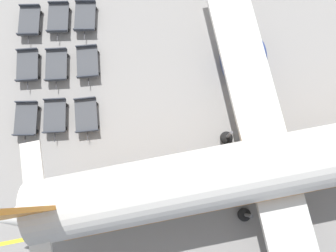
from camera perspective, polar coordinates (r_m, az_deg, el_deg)
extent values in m
cylinder|color=white|center=(24.11, 21.46, -5.84)|extent=(6.24, 36.52, 4.22)
cone|color=white|center=(24.12, -22.79, -13.88)|extent=(4.28, 5.27, 4.01)
cube|color=orange|center=(18.73, -27.12, -13.72)|extent=(0.46, 3.17, 6.89)
cube|color=white|center=(23.28, -21.84, -13.73)|extent=(9.30, 1.85, 0.24)
cube|color=white|center=(24.50, 17.58, -6.86)|extent=(33.15, 5.18, 0.44)
cylinder|color=navy|center=(27.75, 12.84, 11.45)|extent=(2.68, 3.29, 2.51)
cube|color=orange|center=(24.80, 20.85, -6.05)|extent=(6.12, 32.89, 0.76)
cylinder|color=#56565B|center=(25.19, 13.71, -14.89)|extent=(0.24, 0.24, 2.22)
sphere|color=black|center=(26.27, 13.13, -14.80)|extent=(1.02, 1.02, 1.02)
cylinder|color=#56565B|center=(25.36, 10.55, -1.59)|extent=(0.24, 0.24, 2.22)
sphere|color=black|center=(26.44, 10.12, -2.04)|extent=(1.02, 1.02, 1.02)
cube|color=#424449|center=(31.94, -23.02, 16.51)|extent=(2.98, 2.08, 0.10)
cube|color=#2D333D|center=(31.15, -23.34, 14.50)|extent=(0.28, 1.77, 0.32)
cube|color=#2D333D|center=(32.44, -23.00, 18.79)|extent=(0.28, 1.77, 0.32)
cube|color=#333338|center=(31.25, -23.15, 13.60)|extent=(0.70, 0.14, 0.06)
sphere|color=black|center=(32.07, -24.16, 14.50)|extent=(0.36, 0.36, 0.36)
sphere|color=black|center=(31.52, -21.57, 14.81)|extent=(0.36, 0.36, 0.36)
sphere|color=black|center=(32.98, -23.90, 17.54)|extent=(0.36, 0.36, 0.36)
sphere|color=black|center=(32.45, -21.35, 17.89)|extent=(0.36, 0.36, 0.36)
cube|color=#424449|center=(30.15, -23.29, 9.66)|extent=(2.90, 1.94, 0.10)
cube|color=#2D333D|center=(29.47, -23.50, 7.37)|extent=(0.19, 1.77, 0.32)
cube|color=#2D333D|center=(30.52, -23.40, 12.15)|extent=(0.19, 1.77, 0.32)
cube|color=#333338|center=(29.62, -23.27, 6.45)|extent=(0.70, 0.10, 0.06)
sphere|color=black|center=(30.38, -24.38, 7.51)|extent=(0.36, 0.36, 0.36)
sphere|color=black|center=(29.84, -21.71, 7.85)|extent=(0.36, 0.36, 0.36)
sphere|color=black|center=(31.12, -24.29, 10.89)|extent=(0.36, 0.36, 0.36)
sphere|color=black|center=(30.59, -21.66, 11.28)|extent=(0.36, 0.36, 0.36)
cube|color=#424449|center=(28.70, -23.51, 1.17)|extent=(2.98, 2.07, 0.10)
cube|color=#2D333D|center=(28.23, -23.86, -1.41)|extent=(0.28, 1.77, 0.32)
cube|color=#2D333D|center=(28.85, -23.49, 3.89)|extent=(0.28, 1.77, 0.32)
cube|color=#333338|center=(28.46, -23.65, -2.31)|extent=(0.70, 0.14, 0.06)
sphere|color=black|center=(29.13, -24.71, -0.91)|extent=(0.36, 0.36, 0.36)
sphere|color=black|center=(28.54, -21.97, -0.87)|extent=(0.36, 0.36, 0.36)
sphere|color=black|center=(29.56, -24.44, 2.81)|extent=(0.36, 0.36, 0.36)
sphere|color=black|center=(28.98, -21.72, 2.92)|extent=(0.36, 0.36, 0.36)
cube|color=#424449|center=(31.24, -18.58, 17.44)|extent=(2.98, 2.07, 0.10)
cube|color=#2D333D|center=(30.41, -18.84, 15.41)|extent=(0.28, 1.77, 0.32)
cube|color=#2D333D|center=(31.76, -18.58, 19.75)|extent=(0.28, 1.77, 0.32)
cube|color=#333338|center=(30.51, -18.68, 14.48)|extent=(0.70, 0.14, 0.06)
sphere|color=black|center=(31.30, -19.81, 15.40)|extent=(0.36, 0.36, 0.36)
sphere|color=black|center=(30.86, -17.08, 15.69)|extent=(0.36, 0.36, 0.36)
sphere|color=black|center=(32.25, -19.61, 18.48)|extent=(0.36, 0.36, 0.36)
sphere|color=black|center=(31.82, -16.91, 18.80)|extent=(0.36, 0.36, 0.36)
cube|color=#424449|center=(29.30, -18.88, 10.00)|extent=(2.93, 2.00, 0.10)
cube|color=#2D333D|center=(28.62, -19.07, 7.65)|extent=(0.23, 1.77, 0.32)
cube|color=#2D333D|center=(29.67, -18.95, 12.57)|extent=(0.23, 1.77, 0.32)
cube|color=#333338|center=(28.78, -18.88, 6.70)|extent=(0.70, 0.12, 0.06)
sphere|color=black|center=(29.50, -20.09, 7.83)|extent=(0.36, 0.36, 0.36)
sphere|color=black|center=(29.05, -17.27, 8.10)|extent=(0.36, 0.36, 0.36)
sphere|color=black|center=(30.24, -19.98, 11.31)|extent=(0.36, 0.36, 0.36)
sphere|color=black|center=(29.80, -17.20, 11.62)|extent=(0.36, 0.36, 0.36)
cube|color=#424449|center=(27.91, -19.12, 1.66)|extent=(2.93, 1.99, 0.10)
cube|color=#2D333D|center=(27.41, -19.32, -0.99)|extent=(0.22, 1.77, 0.32)
cube|color=#2D333D|center=(28.09, -19.19, 4.44)|extent=(0.22, 1.77, 0.32)
cube|color=#333338|center=(27.64, -19.12, -1.92)|extent=(0.70, 0.12, 0.06)
sphere|color=black|center=(28.27, -20.37, -0.54)|extent=(0.36, 0.36, 0.36)
sphere|color=black|center=(27.80, -17.45, -0.39)|extent=(0.36, 0.36, 0.36)
sphere|color=black|center=(28.74, -20.26, 3.28)|extent=(0.36, 0.36, 0.36)
sphere|color=black|center=(28.28, -17.39, 3.48)|extent=(0.36, 0.36, 0.36)
cube|color=#424449|center=(30.67, -14.24, 18.01)|extent=(3.00, 2.10, 0.10)
cube|color=#2D333D|center=(29.83, -14.47, 15.96)|extent=(0.30, 1.77, 0.32)
cube|color=#2D333D|center=(31.21, -14.22, 20.35)|extent=(0.30, 1.77, 0.32)
cube|color=#333338|center=(29.94, -14.34, 15.00)|extent=(0.70, 0.15, 0.06)
sphere|color=black|center=(30.69, -15.57, 15.97)|extent=(0.36, 0.36, 0.36)
sphere|color=black|center=(30.34, -12.72, 16.18)|extent=(0.36, 0.36, 0.36)
sphere|color=black|center=(31.66, -15.38, 19.09)|extent=(0.36, 0.36, 0.36)
sphere|color=black|center=(31.32, -12.57, 19.32)|extent=(0.36, 0.36, 0.36)
cube|color=#424449|center=(28.69, -13.86, 10.77)|extent=(2.87, 1.89, 0.10)
cube|color=#2D333D|center=(27.97, -13.86, 8.40)|extent=(0.15, 1.77, 0.32)
cube|color=#2D333D|center=(29.09, -14.06, 13.38)|extent=(0.15, 1.77, 0.32)
cube|color=#333338|center=(28.13, -13.67, 7.43)|extent=(0.70, 0.09, 0.06)
sphere|color=black|center=(28.80, -15.08, 8.52)|extent=(0.36, 0.36, 0.36)
sphere|color=black|center=(28.50, -12.12, 8.88)|extent=(0.36, 0.36, 0.36)
sphere|color=black|center=(29.58, -15.20, 12.03)|extent=(0.36, 0.36, 0.36)
sphere|color=black|center=(29.29, -12.29, 12.42)|extent=(0.36, 0.36, 0.36)
cube|color=#424449|center=(27.20, -14.07, 1.83)|extent=(2.84, 1.84, 0.10)
cube|color=#2D333D|center=(26.67, -14.02, -0.86)|extent=(0.12, 1.77, 0.32)
cube|color=#2D333D|center=(27.40, -14.33, 4.68)|extent=(0.12, 1.77, 0.32)
cube|color=#333338|center=(26.91, -13.81, -1.82)|extent=(0.70, 0.08, 0.06)
sphere|color=black|center=(27.48, -15.30, -0.50)|extent=(0.36, 0.36, 0.36)
sphere|color=black|center=(27.16, -12.24, -0.17)|extent=(0.36, 0.36, 0.36)
sphere|color=black|center=(27.99, -15.49, 3.40)|extent=(0.36, 0.36, 0.36)
sphere|color=black|center=(27.67, -12.48, 3.77)|extent=(0.36, 0.36, 0.36)
cube|color=yellow|center=(26.13, 0.15, -14.58)|extent=(1.83, 27.44, 0.01)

